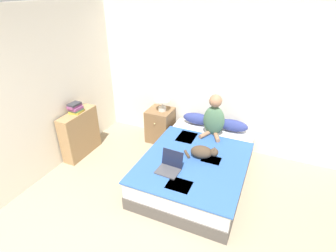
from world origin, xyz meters
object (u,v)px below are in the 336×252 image
at_px(bookshelf, 80,134).
at_px(book_stack_top, 75,108).
at_px(pillow_far, 233,125).
at_px(cat_tabby, 203,152).
at_px(pillow_near, 197,119).
at_px(laptop_open, 169,167).
at_px(bed, 197,166).
at_px(person_sitting, 214,118).
at_px(nightstand, 160,125).
at_px(table_lamp, 162,97).

xyz_separation_m(bookshelf, book_stack_top, (-0.00, 0.00, 0.49)).
distance_m(pillow_far, cat_tabby, 1.03).
height_order(pillow_near, book_stack_top, book_stack_top).
height_order(laptop_open, bookshelf, bookshelf).
bearing_deg(pillow_far, book_stack_top, -155.64).
bearing_deg(pillow_near, bed, -70.79).
bearing_deg(person_sitting, pillow_far, 43.38).
xyz_separation_m(bed, nightstand, (-1.04, 0.83, 0.10)).
bearing_deg(nightstand, laptop_open, -60.09).
distance_m(bed, table_lamp, 1.47).
distance_m(cat_tabby, nightstand, 1.47).
xyz_separation_m(nightstand, table_lamp, (0.05, -0.00, 0.60)).
distance_m(laptop_open, nightstand, 1.60).
bearing_deg(bookshelf, laptop_open, -10.89).
height_order(nightstand, book_stack_top, book_stack_top).
distance_m(person_sitting, book_stack_top, 2.33).
relative_size(bed, table_lamp, 5.43).
bearing_deg(cat_tabby, laptop_open, -134.73).
relative_size(bed, cat_tabby, 4.03).
height_order(cat_tabby, book_stack_top, book_stack_top).
height_order(bed, person_sitting, person_sitting).
relative_size(person_sitting, bookshelf, 0.88).
distance_m(pillow_near, table_lamp, 0.76).
xyz_separation_m(bed, pillow_near, (-0.32, 0.93, 0.33)).
bearing_deg(laptop_open, bed, 68.62).
height_order(person_sitting, laptop_open, person_sitting).
xyz_separation_m(table_lamp, bookshelf, (-1.14, -1.01, -0.51)).
distance_m(bed, laptop_open, 0.66).
distance_m(person_sitting, laptop_open, 1.27).
bearing_deg(book_stack_top, person_sitting, 21.25).
height_order(cat_tabby, nightstand, cat_tabby).
xyz_separation_m(cat_tabby, bookshelf, (-2.22, -0.10, -0.15)).
xyz_separation_m(pillow_near, cat_tabby, (0.42, -1.01, 0.00)).
height_order(pillow_near, nightstand, pillow_near).
bearing_deg(book_stack_top, bookshelf, -68.35).
height_order(bed, cat_tabby, cat_tabby).
bearing_deg(cat_tabby, book_stack_top, 174.06).
relative_size(pillow_near, person_sitting, 0.74).
bearing_deg(pillow_near, laptop_open, -86.92).
xyz_separation_m(pillow_near, table_lamp, (-0.66, -0.10, 0.36)).
bearing_deg(cat_tabby, bookshelf, 174.08).
xyz_separation_m(pillow_far, person_sitting, (-0.28, -0.27, 0.22)).
relative_size(bed, person_sitting, 2.95).
relative_size(pillow_near, bookshelf, 0.65).
relative_size(cat_tabby, table_lamp, 1.35).
relative_size(bed, bookshelf, 2.59).
xyz_separation_m(pillow_near, laptop_open, (0.08, -1.47, -0.05)).
xyz_separation_m(pillow_far, table_lamp, (-1.31, -0.10, 0.36)).
relative_size(pillow_far, laptop_open, 1.63).
xyz_separation_m(table_lamp, book_stack_top, (-1.14, -1.01, -0.02)).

